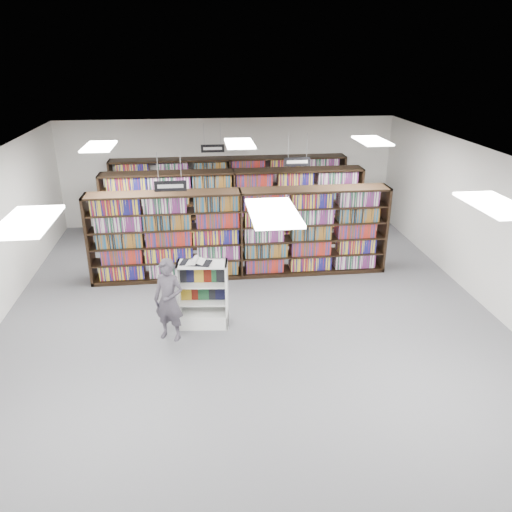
{
  "coord_description": "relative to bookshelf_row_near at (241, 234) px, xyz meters",
  "views": [
    {
      "loc": [
        -0.92,
        -8.99,
        5.1
      ],
      "look_at": [
        0.19,
        0.5,
        1.1
      ],
      "focal_mm": 35.0,
      "sensor_mm": 36.0,
      "label": 1
    }
  ],
  "objects": [
    {
      "name": "troffer_front_center",
      "position": [
        0.0,
        -5.0,
        2.11
      ],
      "size": [
        0.6,
        1.2,
        0.04
      ],
      "primitive_type": "cube",
      "color": "white",
      "rests_on": "ceiling"
    },
    {
      "name": "wall_back",
      "position": [
        0.0,
        4.0,
        0.55
      ],
      "size": [
        10.0,
        0.1,
        3.2
      ],
      "primitive_type": "cube",
      "color": "white",
      "rests_on": "ground"
    },
    {
      "name": "bookshelf_row_far",
      "position": [
        0.0,
        3.7,
        0.0
      ],
      "size": [
        7.0,
        0.6,
        2.1
      ],
      "color": "black",
      "rests_on": "floor"
    },
    {
      "name": "shopper",
      "position": [
        -1.57,
        -2.7,
        -0.25
      ],
      "size": [
        0.69,
        0.6,
        1.61
      ],
      "primitive_type": "imported",
      "rotation": [
        0.0,
        0.0,
        -0.43
      ],
      "color": "#48434D",
      "rests_on": "floor"
    },
    {
      "name": "troffer_front_right",
      "position": [
        3.0,
        -5.0,
        2.11
      ],
      "size": [
        0.6,
        1.2,
        0.04
      ],
      "primitive_type": "cube",
      "color": "white",
      "rests_on": "ceiling"
    },
    {
      "name": "troffer_back_right",
      "position": [
        3.0,
        0.0,
        2.11
      ],
      "size": [
        0.6,
        1.2,
        0.04
      ],
      "primitive_type": "cube",
      "color": "white",
      "rests_on": "ceiling"
    },
    {
      "name": "troffer_front_left",
      "position": [
        -3.0,
        -5.0,
        2.11
      ],
      "size": [
        0.6,
        1.2,
        0.04
      ],
      "primitive_type": "cube",
      "color": "white",
      "rests_on": "ceiling"
    },
    {
      "name": "floor",
      "position": [
        0.0,
        -2.0,
        -1.05
      ],
      "size": [
        12.0,
        12.0,
        0.0
      ],
      "primitive_type": "plane",
      "color": "#535359",
      "rests_on": "ground"
    },
    {
      "name": "aisle_sign_center",
      "position": [
        -0.5,
        3.0,
        1.48
      ],
      "size": [
        0.65,
        0.02,
        0.8
      ],
      "color": "#B2B2B7",
      "rests_on": "ceiling"
    },
    {
      "name": "ceiling",
      "position": [
        0.0,
        -2.0,
        2.15
      ],
      "size": [
        10.0,
        12.0,
        0.1
      ],
      "primitive_type": "cube",
      "color": "silver",
      "rests_on": "wall_back"
    },
    {
      "name": "bookshelf_row_mid",
      "position": [
        0.0,
        2.0,
        0.0
      ],
      "size": [
        7.0,
        0.6,
        2.1
      ],
      "color": "black",
      "rests_on": "floor"
    },
    {
      "name": "endcap_display",
      "position": [
        -0.93,
        -2.25,
        -0.58
      ],
      "size": [
        1.0,
        0.57,
        1.34
      ],
      "rotation": [
        0.0,
        0.0,
        -0.1
      ],
      "color": "white",
      "rests_on": "floor"
    },
    {
      "name": "wall_front",
      "position": [
        0.0,
        -8.0,
        0.55
      ],
      "size": [
        10.0,
        0.1,
        3.2
      ],
      "primitive_type": "cube",
      "color": "white",
      "rests_on": "ground"
    },
    {
      "name": "wall_right",
      "position": [
        5.0,
        -2.0,
        0.55
      ],
      "size": [
        0.1,
        12.0,
        3.2
      ],
      "primitive_type": "cube",
      "color": "white",
      "rests_on": "ground"
    },
    {
      "name": "aisle_sign_right",
      "position": [
        1.5,
        1.0,
        1.48
      ],
      "size": [
        0.65,
        0.02,
        0.8
      ],
      "color": "#B2B2B7",
      "rests_on": "ceiling"
    },
    {
      "name": "troffer_back_center",
      "position": [
        0.0,
        0.0,
        2.11
      ],
      "size": [
        0.6,
        1.2,
        0.04
      ],
      "primitive_type": "cube",
      "color": "white",
      "rests_on": "ceiling"
    },
    {
      "name": "aisle_sign_left",
      "position": [
        -1.5,
        -1.0,
        1.48
      ],
      "size": [
        0.65,
        0.02,
        0.8
      ],
      "color": "#B2B2B7",
      "rests_on": "ceiling"
    },
    {
      "name": "troffer_back_left",
      "position": [
        -3.0,
        0.0,
        2.11
      ],
      "size": [
        0.6,
        1.2,
        0.04
      ],
      "primitive_type": "cube",
      "color": "white",
      "rests_on": "ceiling"
    },
    {
      "name": "bookshelf_row_near",
      "position": [
        0.0,
        0.0,
        0.0
      ],
      "size": [
        7.0,
        0.6,
        2.1
      ],
      "color": "black",
      "rests_on": "floor"
    },
    {
      "name": "open_book",
      "position": [
        -1.06,
        -2.27,
        0.32
      ],
      "size": [
        0.64,
        0.46,
        0.13
      ],
      "rotation": [
        0.0,
        0.0,
        -0.25
      ],
      "color": "black",
      "rests_on": "endcap_display"
    }
  ]
}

